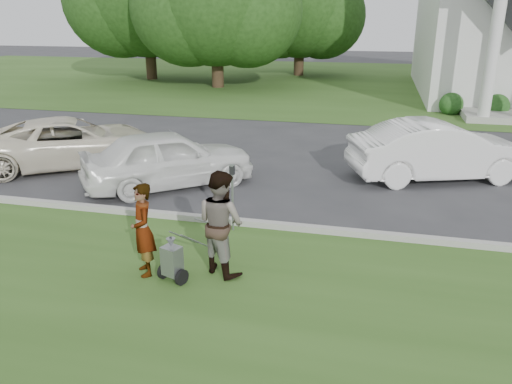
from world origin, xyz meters
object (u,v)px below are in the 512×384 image
at_px(car_a, 71,142).
at_px(striping_cart, 173,261).
at_px(tree_left, 216,3).
at_px(car_d, 440,151).
at_px(tree_back, 300,11).
at_px(person_left, 143,231).
at_px(person_right, 221,223).
at_px(parking_meter_near, 232,190).
at_px(car_b, 168,158).

bearing_deg(car_a, striping_cart, -169.37).
xyz_separation_m(tree_left, car_d, (11.92, -16.87, -4.29)).
relative_size(tree_back, person_left, 5.71).
distance_m(tree_left, person_left, 25.13).
bearing_deg(tree_back, tree_left, -116.57).
bearing_deg(person_right, tree_left, -41.89).
bearing_deg(person_left, tree_back, 148.11).
distance_m(tree_back, parking_meter_near, 30.18).
distance_m(tree_back, striping_cart, 32.51).
xyz_separation_m(tree_left, car_a, (1.11, -18.11, -4.37)).
bearing_deg(parking_meter_near, car_a, 149.55).
bearing_deg(tree_left, striping_cart, -74.03).
height_order(tree_left, person_right, tree_left).
xyz_separation_m(tree_back, person_right, (3.61, -31.55, -3.78)).
height_order(striping_cart, person_left, person_left).
height_order(tree_left, person_left, tree_left).
distance_m(person_left, car_a, 7.81).
distance_m(car_a, car_d, 10.88).
relative_size(tree_left, parking_meter_near, 7.17).
bearing_deg(person_right, tree_back, -53.27).
distance_m(tree_left, person_right, 25.09).
relative_size(tree_back, person_right, 5.07).
height_order(car_a, car_b, car_b).
relative_size(striping_cart, person_left, 0.61).
height_order(car_b, car_d, car_d).
distance_m(parking_meter_near, car_d, 6.72).
distance_m(tree_left, parking_meter_near, 23.32).
height_order(person_right, parking_meter_near, person_right).
bearing_deg(tree_back, car_d, -72.34).
relative_size(striping_cart, car_d, 0.21).
bearing_deg(car_d, car_b, 88.34).
xyz_separation_m(striping_cart, parking_meter_near, (0.41, 2.33, 0.55)).
xyz_separation_m(person_right, car_a, (-6.50, 5.43, -0.21)).
height_order(tree_left, car_a, tree_left).
height_order(striping_cart, person_right, person_right).
relative_size(person_right, car_b, 0.42).
height_order(car_a, car_d, car_d).
height_order(striping_cart, car_d, car_d).
bearing_deg(person_left, person_right, 71.08).
relative_size(tree_back, car_a, 1.81).
height_order(person_right, car_b, person_right).
height_order(tree_back, person_left, tree_back).
xyz_separation_m(tree_back, striping_cart, (2.89, -32.09, -4.34)).
bearing_deg(parking_meter_near, tree_left, 108.56).
bearing_deg(parking_meter_near, striping_cart, -99.96).
bearing_deg(car_a, tree_back, -39.76).
distance_m(person_left, parking_meter_near, 2.41).
relative_size(car_a, car_b, 1.16).
distance_m(tree_left, tree_back, 8.95).
relative_size(tree_back, car_d, 1.93).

